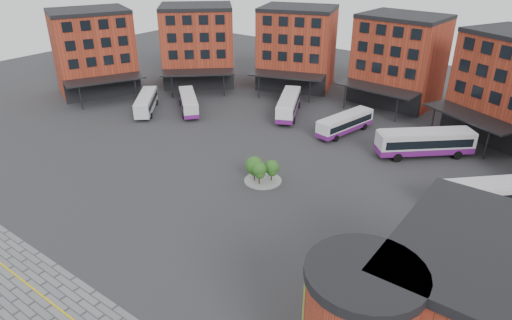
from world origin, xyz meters
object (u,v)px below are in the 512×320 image
Objects in this scene: bus_b at (189,102)px; bus_e at (425,142)px; bus_a at (146,102)px; bus_f at (496,195)px; tree_island at (261,169)px; bus_c at (289,105)px; bus_d at (345,123)px.

bus_b is 0.83× the size of bus_e.
bus_a is at bearing -118.30° from bus_e.
bus_b is 0.86× the size of bus_f.
tree_island is 22.75m from bus_c.
tree_island is at bearing -55.63° from bus_a.
bus_a is at bearing -173.10° from bus_c.
bus_f reaches higher than bus_d.
bus_a is 0.82× the size of bus_e.
tree_island is 0.41× the size of bus_f.
bus_e is at bearing -26.13° from bus_a.
bus_b is 46.79m from bus_f.
tree_island is 26.62m from bus_b.
bus_c is 34.53m from bus_f.
bus_c is 1.06× the size of bus_f.
bus_c is 1.09× the size of bus_d.
bus_a is 32.06m from bus_d.
bus_b is 0.81× the size of bus_c.
tree_island is at bearing -76.96° from bus_e.
bus_a is at bearing -132.67° from bus_f.
bus_a is 0.80× the size of bus_c.
bus_f is at bearing 22.48° from tree_island.
bus_f is (32.71, -11.06, 0.13)m from bus_c.
bus_c is at bearing -152.96° from bus_f.
bus_d is 0.97× the size of bus_f.
bus_b is (-23.61, 12.30, -0.17)m from tree_island.
bus_e is (41.82, 10.38, 0.21)m from bus_a.
bus_a is at bearing 164.43° from tree_island.
bus_e reaches higher than bus_c.
bus_c reaches higher than bus_b.
bus_a is 6.87m from bus_b.
bus_e is 13.63m from bus_f.
bus_d is at bearing -33.83° from bus_b.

